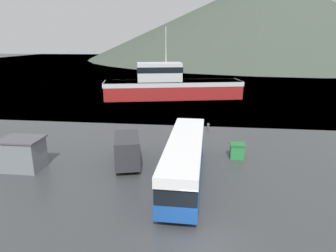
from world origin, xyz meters
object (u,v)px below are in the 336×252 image
(delivery_van, at_px, (127,149))
(dock_kiosk, at_px, (23,154))
(fishing_boat, at_px, (170,85))
(tour_bus, at_px, (185,157))
(storage_bin, at_px, (237,151))

(delivery_van, relative_size, dock_kiosk, 1.89)
(delivery_van, xyz_separation_m, fishing_boat, (0.27, 29.74, 0.99))
(tour_bus, distance_m, delivery_van, 5.46)
(storage_bin, bearing_deg, dock_kiosk, -165.68)
(tour_bus, height_order, fishing_boat, fishing_boat)
(tour_bus, bearing_deg, fishing_boat, 99.25)
(delivery_van, bearing_deg, dock_kiosk, 179.06)
(dock_kiosk, bearing_deg, delivery_van, 14.04)
(fishing_boat, bearing_deg, dock_kiosk, -27.15)
(fishing_boat, distance_m, storage_bin, 28.82)
(tour_bus, height_order, delivery_van, tour_bus)
(storage_bin, relative_size, dock_kiosk, 0.42)
(delivery_van, height_order, dock_kiosk, dock_kiosk)
(tour_bus, xyz_separation_m, storage_bin, (4.28, 4.71, -1.06))
(fishing_boat, relative_size, storage_bin, 18.42)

